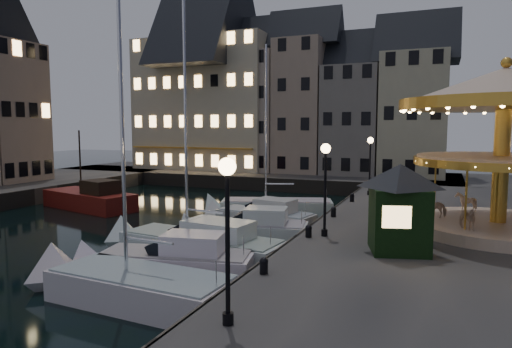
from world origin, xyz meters
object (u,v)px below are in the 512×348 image
at_px(bollard_b, 309,231).
at_px(bollard_c, 333,211).
at_px(streetlamp_a, 227,217).
at_px(carousel, 504,118).
at_px(motorboat_b, 166,264).
at_px(motorboat_d, 246,231).
at_px(streetlamp_b, 325,176).
at_px(motorboat_a, 129,287).
at_px(ticket_kiosk, 400,193).
at_px(bollard_a, 264,265).
at_px(bollard_d, 352,197).
at_px(motorboat_c, 194,244).
at_px(streetlamp_c, 370,157).
at_px(red_fishing_boat, 91,200).
at_px(motorboat_e, 259,219).
at_px(motorboat_f, 268,208).

xyz_separation_m(bollard_b, bollard_c, (0.00, 5.00, 0.00)).
distance_m(streetlamp_a, carousel, 15.83).
relative_size(motorboat_b, motorboat_d, 1.07).
height_order(streetlamp_b, motorboat_a, motorboat_a).
bearing_deg(ticket_kiosk, streetlamp_a, -111.14).
relative_size(bollard_a, carousel, 0.06).
bearing_deg(bollard_d, ticket_kiosk, -71.09).
bearing_deg(bollard_c, bollard_d, 90.00).
relative_size(streetlamp_a, motorboat_c, 0.34).
bearing_deg(streetlamp_c, bollard_d, -99.73).
distance_m(motorboat_d, red_fishing_boat, 15.75).
bearing_deg(motorboat_c, motorboat_b, -81.77).
bearing_deg(bollard_a, motorboat_c, 139.35).
relative_size(streetlamp_a, bollard_a, 7.32).
relative_size(bollard_b, ticket_kiosk, 0.14).
distance_m(streetlamp_b, bollard_a, 6.50).
xyz_separation_m(motorboat_b, motorboat_e, (0.07, 10.01, -0.00)).
distance_m(bollard_c, motorboat_e, 5.00).
xyz_separation_m(streetlamp_b, motorboat_d, (-4.79, 2.09, -3.38)).
distance_m(streetlamp_b, streetlamp_c, 13.50).
xyz_separation_m(bollard_c, ticket_kiosk, (3.91, -5.93, 2.05)).
xyz_separation_m(streetlamp_a, motorboat_b, (-5.46, 5.53, -3.38)).
bearing_deg(motorboat_e, carousel, -7.79).
bearing_deg(motorboat_e, streetlamp_c, 55.90).
height_order(motorboat_c, motorboat_e, motorboat_c).
height_order(streetlamp_a, motorboat_b, streetlamp_a).
distance_m(motorboat_a, motorboat_f, 16.65).
distance_m(bollard_a, bollard_c, 10.50).
height_order(streetlamp_c, ticket_kiosk, streetlamp_c).
distance_m(streetlamp_b, ticket_kiosk, 3.63).
bearing_deg(bollard_c, red_fishing_boat, 172.55).
height_order(bollard_d, motorboat_e, motorboat_e).
height_order(bollard_a, motorboat_f, motorboat_f).
height_order(bollard_d, ticket_kiosk, ticket_kiosk).
distance_m(motorboat_e, ticket_kiosk, 11.55).
xyz_separation_m(bollard_d, motorboat_f, (-5.72, -0.40, -1.07)).
bearing_deg(streetlamp_b, streetlamp_a, -90.00).
relative_size(motorboat_a, ticket_kiosk, 3.31).
xyz_separation_m(streetlamp_a, motorboat_d, (-4.79, 12.09, -3.38)).
relative_size(bollard_c, motorboat_f, 0.05).
bearing_deg(bollard_b, bollard_c, 90.00).
bearing_deg(bollard_b, motorboat_b, -140.72).
bearing_deg(streetlamp_c, motorboat_a, -104.60).
bearing_deg(bollard_d, motorboat_d, -117.94).
bearing_deg(bollard_b, motorboat_a, -126.02).
bearing_deg(motorboat_d, bollard_a, -62.61).
bearing_deg(streetlamp_a, motorboat_b, 134.65).
bearing_deg(red_fishing_boat, carousel, -6.76).
relative_size(streetlamp_a, motorboat_f, 0.36).
bearing_deg(motorboat_d, streetlamp_b, -23.59).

